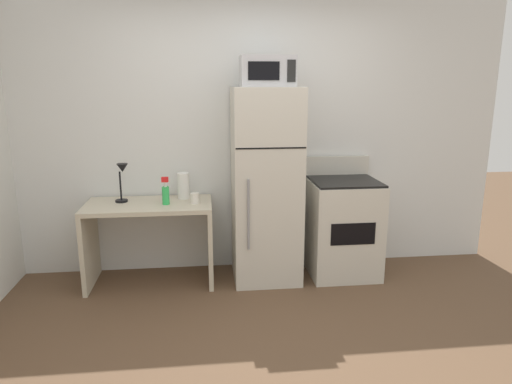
# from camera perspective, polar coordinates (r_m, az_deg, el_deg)

# --- Properties ---
(ground_plane) EXTENTS (12.00, 12.00, 0.00)m
(ground_plane) POSITION_cam_1_polar(r_m,az_deg,el_deg) (3.29, 1.76, -19.79)
(ground_plane) COLOR brown
(wall_back_white) EXTENTS (5.00, 0.10, 2.60)m
(wall_back_white) POSITION_cam_1_polar(r_m,az_deg,el_deg) (4.47, -1.27, 6.95)
(wall_back_white) COLOR silver
(wall_back_white) RESTS_ON ground
(desk) EXTENTS (1.12, 0.58, 0.75)m
(desk) POSITION_cam_1_polar(r_m,az_deg,el_deg) (4.29, -13.02, -4.33)
(desk) COLOR beige
(desk) RESTS_ON ground
(desk_lamp) EXTENTS (0.14, 0.12, 0.35)m
(desk_lamp) POSITION_cam_1_polar(r_m,az_deg,el_deg) (4.27, -16.26, 1.90)
(desk_lamp) COLOR black
(desk_lamp) RESTS_ON desk
(spray_bottle) EXTENTS (0.06, 0.06, 0.25)m
(spray_bottle) POSITION_cam_1_polar(r_m,az_deg,el_deg) (4.13, -11.13, -0.19)
(spray_bottle) COLOR green
(spray_bottle) RESTS_ON desk
(coffee_mug) EXTENTS (0.08, 0.08, 0.09)m
(coffee_mug) POSITION_cam_1_polar(r_m,az_deg,el_deg) (4.14, -7.57, -0.76)
(coffee_mug) COLOR white
(coffee_mug) RESTS_ON desk
(paper_towel_roll) EXTENTS (0.11, 0.11, 0.24)m
(paper_towel_roll) POSITION_cam_1_polar(r_m,az_deg,el_deg) (4.32, -8.98, 0.77)
(paper_towel_roll) COLOR white
(paper_towel_roll) RESTS_ON desk
(refrigerator) EXTENTS (0.60, 0.62, 1.77)m
(refrigerator) POSITION_cam_1_polar(r_m,az_deg,el_deg) (4.20, 1.26, 0.74)
(refrigerator) COLOR beige
(refrigerator) RESTS_ON ground
(microwave) EXTENTS (0.46, 0.35, 0.26)m
(microwave) POSITION_cam_1_polar(r_m,az_deg,el_deg) (4.07, 1.38, 14.71)
(microwave) COLOR #B7B7BC
(microwave) RESTS_ON refrigerator
(oven_range) EXTENTS (0.63, 0.61, 1.10)m
(oven_range) POSITION_cam_1_polar(r_m,az_deg,el_deg) (4.47, 10.70, -4.25)
(oven_range) COLOR beige
(oven_range) RESTS_ON ground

